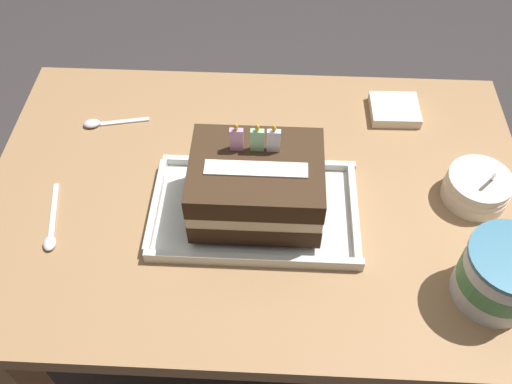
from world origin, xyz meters
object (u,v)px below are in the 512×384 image
at_px(serving_spoon_by_bowls, 99,123).
at_px(napkin_pile, 394,110).
at_px(bowl_stack, 477,188).
at_px(ice_cream_tub, 502,275).
at_px(serving_spoon_near_tray, 51,232).
at_px(birthday_cake, 254,185).
at_px(foil_tray, 254,211).

relative_size(serving_spoon_by_bowls, napkin_pile, 1.33).
relative_size(bowl_stack, ice_cream_tub, 0.89).
bearing_deg(serving_spoon_near_tray, serving_spoon_by_bowls, 85.12).
distance_m(birthday_cake, serving_spoon_by_bowls, 0.40).
bearing_deg(foil_tray, birthday_cake, 90.00).
xyz_separation_m(birthday_cake, serving_spoon_by_bowls, (-0.33, 0.21, -0.08)).
bearing_deg(foil_tray, serving_spoon_near_tray, -170.22).
bearing_deg(birthday_cake, napkin_pile, 44.34).
height_order(bowl_stack, serving_spoon_by_bowls, bowl_stack).
bearing_deg(birthday_cake, bowl_stack, 7.95).
distance_m(bowl_stack, ice_cream_tub, 0.20).
xyz_separation_m(serving_spoon_near_tray, serving_spoon_by_bowls, (0.02, 0.27, 0.00)).
distance_m(serving_spoon_by_bowls, napkin_pile, 0.61).
xyz_separation_m(serving_spoon_near_tray, napkin_pile, (0.63, 0.33, 0.01)).
distance_m(foil_tray, napkin_pile, 0.39).
bearing_deg(bowl_stack, serving_spoon_by_bowls, 168.03).
relative_size(birthday_cake, bowl_stack, 1.87).
relative_size(foil_tray, serving_spoon_near_tray, 2.41).
distance_m(foil_tray, ice_cream_tub, 0.42).
xyz_separation_m(birthday_cake, napkin_pile, (0.28, 0.27, -0.07)).
xyz_separation_m(foil_tray, serving_spoon_near_tray, (-0.35, -0.06, -0.00)).
distance_m(birthday_cake, napkin_pile, 0.40).
bearing_deg(serving_spoon_near_tray, ice_cream_tub, -6.25).
bearing_deg(foil_tray, serving_spoon_by_bowls, 147.40).
xyz_separation_m(foil_tray, ice_cream_tub, (0.39, -0.14, 0.05)).
height_order(serving_spoon_near_tray, napkin_pile, napkin_pile).
xyz_separation_m(foil_tray, bowl_stack, (0.40, 0.06, 0.02)).
height_order(foil_tray, serving_spoon_by_bowls, foil_tray).
xyz_separation_m(serving_spoon_by_bowls, napkin_pile, (0.61, 0.06, 0.01)).
xyz_separation_m(foil_tray, serving_spoon_by_bowls, (-0.33, 0.21, -0.00)).
height_order(foil_tray, serving_spoon_near_tray, foil_tray).
bearing_deg(napkin_pile, bowl_stack, -60.94).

